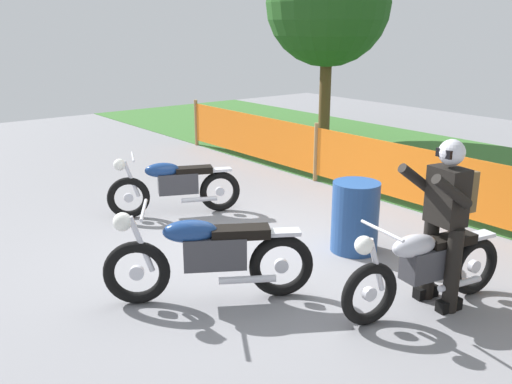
% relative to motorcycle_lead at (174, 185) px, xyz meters
% --- Properties ---
extents(ground, '(24.00, 24.00, 0.02)m').
position_rel_motorcycle_lead_xyz_m(ground, '(1.91, 0.10, -0.46)').
color(ground, gray).
extents(grass_verge, '(24.00, 5.48, 0.01)m').
position_rel_motorcycle_lead_xyz_m(grass_verge, '(1.91, 5.68, -0.44)').
color(grass_verge, '#386B2D').
rests_on(grass_verge, ground).
extents(barrier_fence, '(12.00, 0.08, 1.05)m').
position_rel_motorcycle_lead_xyz_m(barrier_fence, '(1.91, 2.94, 0.09)').
color(barrier_fence, '#997547').
rests_on(barrier_fence, ground).
extents(tree_leftmost, '(2.94, 2.94, 4.65)m').
position_rel_motorcycle_lead_xyz_m(tree_leftmost, '(-2.91, 5.96, 2.72)').
color(tree_leftmost, brown).
rests_on(tree_leftmost, ground).
extents(motorcycle_lead, '(0.95, 1.83, 0.92)m').
position_rel_motorcycle_lead_xyz_m(motorcycle_lead, '(0.00, 0.00, 0.00)').
color(motorcycle_lead, black).
rests_on(motorcycle_lead, ground).
extents(motorcycle_trailing, '(0.68, 1.96, 0.94)m').
position_rel_motorcycle_lead_xyz_m(motorcycle_trailing, '(4.03, 0.47, 0.01)').
color(motorcycle_trailing, black).
rests_on(motorcycle_trailing, ground).
extents(motorcycle_third, '(1.21, 1.88, 1.01)m').
position_rel_motorcycle_lead_xyz_m(motorcycle_third, '(2.56, -1.09, 0.04)').
color(motorcycle_third, black).
rests_on(motorcycle_third, ground).
extents(rider_trailing, '(0.62, 0.74, 1.69)m').
position_rel_motorcycle_lead_xyz_m(rider_trailing, '(4.06, 0.68, 0.50)').
color(rider_trailing, black).
rests_on(rider_trailing, ground).
extents(spare_drum, '(0.58, 0.58, 0.88)m').
position_rel_motorcycle_lead_xyz_m(spare_drum, '(2.58, 1.06, -0.01)').
color(spare_drum, navy).
rests_on(spare_drum, ground).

